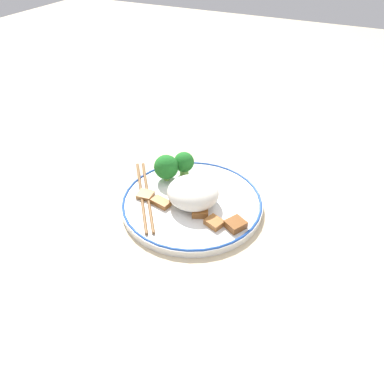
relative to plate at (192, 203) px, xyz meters
name	(u,v)px	position (x,y,z in m)	size (l,w,h in m)	color
ground_plane	(192,206)	(0.00, 0.00, -0.01)	(3.00, 3.00, 0.00)	#C6B28E
plate	(192,203)	(0.00, 0.00, 0.00)	(0.26, 0.26, 0.02)	white
rice_mound	(193,193)	(-0.01, 0.01, 0.03)	(0.09, 0.09, 0.05)	white
broccoli_back_left	(184,163)	(0.05, -0.07, 0.03)	(0.04, 0.04, 0.05)	#72AD4C
broccoli_back_center	(166,167)	(0.07, -0.04, 0.03)	(0.05, 0.05, 0.05)	#72AD4C
meat_near_front	(145,195)	(0.08, 0.03, 0.01)	(0.03, 0.03, 0.01)	#9E6633
meat_near_left	(191,192)	(0.01, -0.02, 0.01)	(0.03, 0.03, 0.01)	brown
meat_near_right	(200,212)	(-0.03, 0.03, 0.01)	(0.04, 0.03, 0.01)	brown
meat_near_back	(161,202)	(0.05, 0.04, 0.01)	(0.04, 0.03, 0.01)	#995B28
meat_on_rice_edge	(214,223)	(-0.06, 0.04, 0.01)	(0.04, 0.03, 0.01)	#995B28
meat_mid_left	(236,224)	(-0.10, 0.03, 0.01)	(0.04, 0.04, 0.01)	brown
meat_mid_right	(198,183)	(0.01, -0.05, 0.01)	(0.03, 0.03, 0.01)	brown
chopsticks	(145,195)	(0.09, 0.03, 0.01)	(0.14, 0.18, 0.01)	brown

